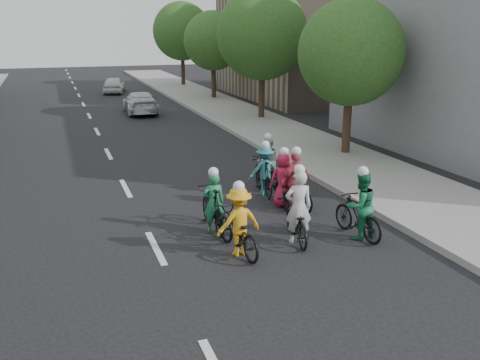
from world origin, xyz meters
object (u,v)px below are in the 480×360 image
cyclist_5 (213,207)px  cyclist_0 (297,217)px  cyclist_3 (295,186)px  cyclist_4 (282,185)px  cyclist_7 (264,174)px  follow_car_lead (140,103)px  follow_car_trail (114,85)px  cyclist_1 (359,211)px  cyclist_6 (267,166)px  cyclist_2 (238,227)px

cyclist_5 → cyclist_0: bearing=141.5°
cyclist_3 → cyclist_4: (-0.19, 0.38, -0.07)m
cyclist_7 → cyclist_3: bearing=107.8°
follow_car_lead → follow_car_trail: size_ratio=1.20×
cyclist_1 → cyclist_7: 4.04m
cyclist_6 → cyclist_1: bearing=88.6°
cyclist_5 → cyclist_3: bearing=-162.0°
cyclist_2 → cyclist_7: cyclist_2 is taller
cyclist_1 → cyclist_7: size_ratio=0.98×
cyclist_7 → cyclist_5: bearing=51.6°
follow_car_trail → cyclist_2: bearing=100.2°
cyclist_4 → follow_car_trail: 28.78m
cyclist_2 → cyclist_4: 3.58m
cyclist_1 → cyclist_7: cyclist_1 is taller
cyclist_7 → follow_car_lead: 17.06m
cyclist_0 → follow_car_trail: cyclist_0 is taller
cyclist_4 → cyclist_6: cyclist_4 is taller
follow_car_lead → cyclist_0: bearing=92.9°
cyclist_4 → follow_car_lead: size_ratio=0.41×
cyclist_1 → cyclist_2: cyclist_1 is taller
follow_car_trail → cyclist_7: bearing=104.4°
follow_car_lead → cyclist_6: bearing=97.3°
cyclist_0 → follow_car_lead: 20.69m
cyclist_1 → cyclist_6: 5.03m
cyclist_3 → cyclist_2: bearing=33.1°
cyclist_0 → cyclist_2: (-1.54, -0.21, 0.02)m
cyclist_5 → cyclist_6: (2.82, 3.37, -0.02)m
cyclist_3 → follow_car_lead: cyclist_3 is taller
cyclist_1 → cyclist_4: cyclist_1 is taller
cyclist_2 → follow_car_trail: 31.51m
cyclist_2 → cyclist_5: size_ratio=1.06×
cyclist_3 → cyclist_6: bearing=-105.5°
cyclist_5 → follow_car_trail: size_ratio=0.52×
cyclist_3 → follow_car_lead: 18.57m
cyclist_1 → cyclist_7: bearing=-84.8°
cyclist_4 → cyclist_7: size_ratio=0.96×
cyclist_0 → cyclist_7: cyclist_0 is taller
cyclist_0 → cyclist_6: (1.17, 4.73, -0.02)m
cyclist_2 → follow_car_lead: 20.93m
follow_car_lead → cyclist_4: bearing=95.4°
cyclist_7 → follow_car_trail: size_ratio=0.51×
cyclist_2 → cyclist_6: size_ratio=1.19×
cyclist_6 → follow_car_trail: cyclist_6 is taller
cyclist_1 → cyclist_3: cyclist_1 is taller
cyclist_0 → cyclist_6: size_ratio=1.13×
cyclist_1 → cyclist_0: bearing=-17.9°
cyclist_1 → cyclist_2: bearing=-8.5°
cyclist_7 → cyclist_2: bearing=67.0°
cyclist_5 → cyclist_1: bearing=153.3°
follow_car_trail → cyclist_1: bearing=105.7°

